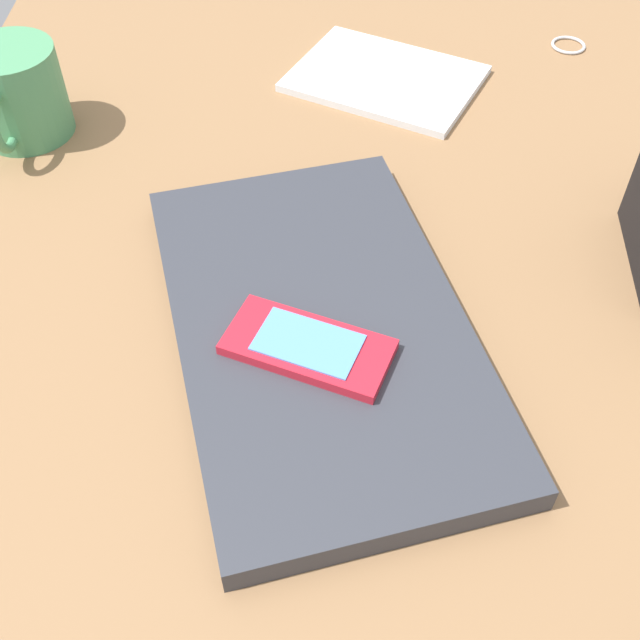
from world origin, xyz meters
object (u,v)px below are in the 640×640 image
object	(u,v)px
key_ring	(568,45)
cell_phone_on_laptop	(308,347)
laptop_closed	(320,328)
coffee_mug	(17,94)
notepad	(385,78)

from	to	relation	value
key_ring	cell_phone_on_laptop	bearing A→B (deg)	-32.00
laptop_closed	key_ring	size ratio (longest dim) A/B	9.22
cell_phone_on_laptop	key_ring	world-z (taller)	cell_phone_on_laptop
coffee_mug	notepad	world-z (taller)	coffee_mug
cell_phone_on_laptop	coffee_mug	size ratio (longest dim) A/B	1.07
cell_phone_on_laptop	coffee_mug	bearing A→B (deg)	-136.90
coffee_mug	key_ring	xyz separation A→B (cm)	(-16.68, 57.35, -4.21)
cell_phone_on_laptop	key_ring	size ratio (longest dim) A/B	3.37
laptop_closed	coffee_mug	distance (cm)	39.71
cell_phone_on_laptop	notepad	size ratio (longest dim) A/B	0.69
laptop_closed	notepad	xyz separation A→B (cm)	(-36.23, 7.00, -0.70)
cell_phone_on_laptop	key_ring	distance (cm)	55.18
laptop_closed	cell_phone_on_laptop	distance (cm)	3.61
laptop_closed	key_ring	xyz separation A→B (cm)	(-43.62, 28.34, -0.92)
coffee_mug	notepad	xyz separation A→B (cm)	(-9.29, 36.00, -3.99)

